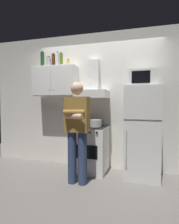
# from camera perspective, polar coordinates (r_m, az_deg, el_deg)

# --- Properties ---
(ground_plane) EXTENTS (7.00, 7.00, 0.00)m
(ground_plane) POSITION_cam_1_polar(r_m,az_deg,el_deg) (3.65, 0.00, -18.36)
(ground_plane) COLOR slate
(back_wall_tiled) EXTENTS (4.80, 0.10, 2.70)m
(back_wall_tiled) POSITION_cam_1_polar(r_m,az_deg,el_deg) (3.97, 2.55, 3.34)
(back_wall_tiled) COLOR silver
(back_wall_tiled) RESTS_ON ground_plane
(upper_cabinet) EXTENTS (0.90, 0.37, 0.60)m
(upper_cabinet) POSITION_cam_1_polar(r_m,az_deg,el_deg) (4.08, -10.03, 8.91)
(upper_cabinet) COLOR white
(stove_oven) EXTENTS (0.60, 0.62, 0.87)m
(stove_oven) POSITION_cam_1_polar(r_m,az_deg,el_deg) (3.76, 0.39, -10.78)
(stove_oven) COLOR white
(stove_oven) RESTS_ON ground_plane
(range_hood) EXTENTS (0.60, 0.44, 0.75)m
(range_hood) POSITION_cam_1_polar(r_m,az_deg,el_deg) (3.78, 0.96, 7.11)
(range_hood) COLOR white
(refrigerator) EXTENTS (0.60, 0.62, 1.60)m
(refrigerator) POSITION_cam_1_polar(r_m,az_deg,el_deg) (3.53, 15.39, -5.70)
(refrigerator) COLOR white
(refrigerator) RESTS_ON ground_plane
(microwave) EXTENTS (0.48, 0.37, 0.28)m
(microwave) POSITION_cam_1_polar(r_m,az_deg,el_deg) (3.53, 15.62, 9.59)
(microwave) COLOR silver
(microwave) RESTS_ON refrigerator
(person_standing) EXTENTS (0.38, 0.33, 1.64)m
(person_standing) POSITION_cam_1_polar(r_m,az_deg,el_deg) (3.12, -3.70, -4.89)
(person_standing) COLOR navy
(person_standing) RESTS_ON ground_plane
(cooking_pot) EXTENTS (0.31, 0.21, 0.13)m
(cooking_pot) POSITION_cam_1_polar(r_m,az_deg,el_deg) (3.52, 1.87, -3.34)
(cooking_pot) COLOR #B7BABF
(cooking_pot) RESTS_ON stove_oven
(bottle_vodka_clear) EXTENTS (0.06, 0.06, 0.30)m
(bottle_vodka_clear) POSITION_cam_1_polar(r_m,az_deg,el_deg) (4.14, -9.36, 15.03)
(bottle_vodka_clear) COLOR silver
(bottle_vodka_clear) RESTS_ON upper_cabinet
(bottle_rum_dark) EXTENTS (0.07, 0.07, 0.27)m
(bottle_rum_dark) POSITION_cam_1_polar(r_m,az_deg,el_deg) (4.17, -10.55, 14.74)
(bottle_rum_dark) COLOR #47230F
(bottle_rum_dark) RESTS_ON upper_cabinet
(bottle_canister_steel) EXTENTS (0.09, 0.09, 0.21)m
(bottle_canister_steel) POSITION_cam_1_polar(r_m,az_deg,el_deg) (4.19, -11.87, 14.23)
(bottle_canister_steel) COLOR #B2B5BA
(bottle_canister_steel) RESTS_ON upper_cabinet
(bottle_spice_jar) EXTENTS (0.06, 0.06, 0.14)m
(bottle_spice_jar) POSITION_cam_1_polar(r_m,az_deg,el_deg) (4.05, -6.29, 14.18)
(bottle_spice_jar) COLOR gold
(bottle_spice_jar) RESTS_ON upper_cabinet
(bottle_wine_green) EXTENTS (0.08, 0.08, 0.32)m
(bottle_wine_green) POSITION_cam_1_polar(r_m,az_deg,el_deg) (4.30, -13.67, 14.72)
(bottle_wine_green) COLOR #19471E
(bottle_wine_green) RESTS_ON upper_cabinet
(bottle_olive_oil) EXTENTS (0.07, 0.07, 0.26)m
(bottle_olive_oil) POSITION_cam_1_polar(r_m,az_deg,el_deg) (4.07, -8.31, 15.02)
(bottle_olive_oil) COLOR #4C6B19
(bottle_olive_oil) RESTS_ON upper_cabinet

